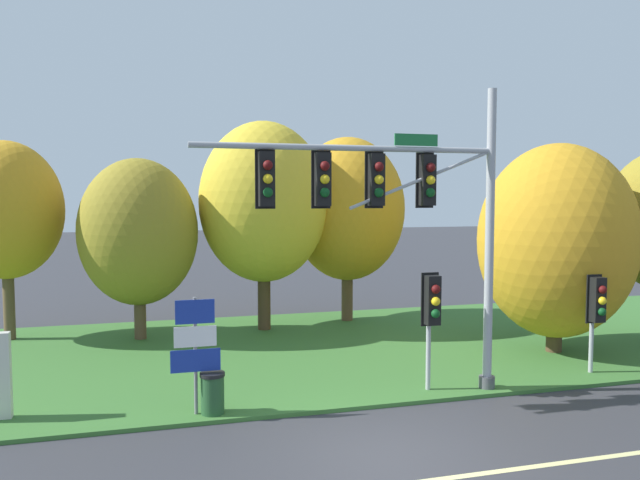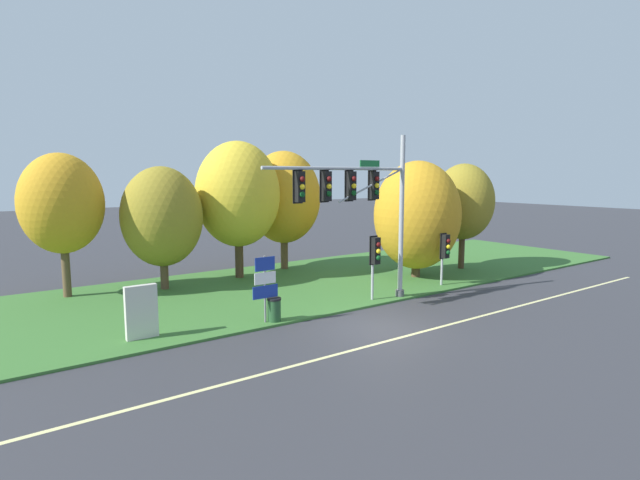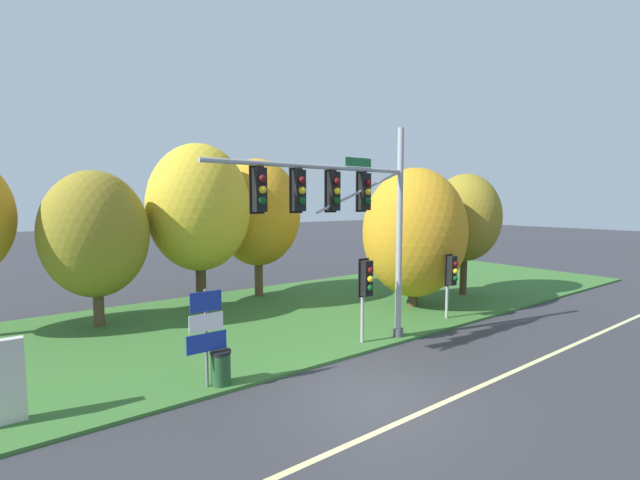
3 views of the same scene
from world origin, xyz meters
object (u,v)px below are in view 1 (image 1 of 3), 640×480
route_sign_post (195,343)px  tree_behind_signpost (264,202)px  pedestrian_signal_further_along (597,304)px  traffic_signal_mast (399,202)px  tree_tall_centre (557,241)px  tree_left_of_mast (138,232)px  tree_nearest_road (6,211)px  pedestrian_signal_near_kerb (432,307)px  trash_bin (213,393)px  tree_mid_verge (347,209)px

route_sign_post → tree_behind_signpost: (3.09, 8.38, 3.02)m
pedestrian_signal_further_along → traffic_signal_mast: bearing=-177.0°
traffic_signal_mast → tree_behind_signpost: bearing=101.6°
traffic_signal_mast → tree_tall_centre: traffic_signal_mast is taller
route_sign_post → tree_left_of_mast: 8.36m
tree_left_of_mast → tree_behind_signpost: size_ratio=0.81×
tree_nearest_road → pedestrian_signal_near_kerb: bearing=-38.6°
route_sign_post → traffic_signal_mast: bearing=-0.4°
tree_behind_signpost → route_sign_post: bearing=-110.2°
trash_bin → pedestrian_signal_near_kerb: bearing=1.4°
pedestrian_signal_near_kerb → trash_bin: pedestrian_signal_near_kerb is taller
tree_left_of_mast → tree_behind_signpost: bearing=4.8°
pedestrian_signal_near_kerb → tree_nearest_road: (-11.29, 9.02, 2.24)m
pedestrian_signal_near_kerb → tree_behind_signpost: size_ratio=0.39×
tree_behind_signpost → tree_nearest_road: bearing=175.2°
route_sign_post → tree_nearest_road: tree_nearest_road is taller
pedestrian_signal_near_kerb → pedestrian_signal_further_along: bearing=2.2°
tree_nearest_road → tree_tall_centre: tree_nearest_road is taller
tree_left_of_mast → tree_tall_centre: size_ratio=0.95×
pedestrian_signal_further_along → tree_left_of_mast: 14.40m
tree_nearest_road → tree_mid_verge: 12.06m
pedestrian_signal_further_along → tree_tall_centre: 2.94m
tree_left_of_mast → tree_tall_centre: (12.50, -5.29, -0.17)m
tree_tall_centre → tree_mid_verge: bearing=126.2°
tree_tall_centre → tree_behind_signpost: bearing=145.2°
traffic_signal_mast → tree_left_of_mast: size_ratio=1.23×
pedestrian_signal_near_kerb → tree_tall_centre: 6.23m
traffic_signal_mast → tree_mid_verge: 9.35m
tree_left_of_mast → traffic_signal_mast: bearing=-53.0°
tree_tall_centre → pedestrian_signal_near_kerb: bearing=-154.2°
trash_bin → tree_tall_centre: bearing=14.3°
tree_left_of_mast → tree_mid_verge: bearing=8.3°
tree_mid_verge → trash_bin: (-6.17, -9.21, -3.87)m
traffic_signal_mast → tree_nearest_road: size_ratio=1.13×
pedestrian_signal_further_along → tree_mid_verge: tree_mid_verge is taller
tree_nearest_road → tree_tall_centre: (16.77, -6.38, -0.91)m
pedestrian_signal_near_kerb → tree_left_of_mast: 10.70m
tree_behind_signpost → tree_tall_centre: bearing=-34.8°
route_sign_post → tree_behind_signpost: tree_behind_signpost is taller
tree_nearest_road → tree_mid_verge: (12.06, 0.06, -0.03)m
traffic_signal_mast → pedestrian_signal_near_kerb: 2.76m
tree_left_of_mast → tree_tall_centre: tree_tall_centre is taller
traffic_signal_mast → tree_tall_centre: (6.43, 2.75, -1.25)m
tree_mid_verge → tree_tall_centre: bearing=-53.8°
route_sign_post → tree_tall_centre: size_ratio=0.41×
tree_tall_centre → trash_bin: (-10.88, -2.77, -3.00)m
tree_behind_signpost → pedestrian_signal_near_kerb: bearing=-72.2°
pedestrian_signal_near_kerb → route_sign_post: (-5.76, -0.08, -0.52)m
tree_nearest_road → tree_behind_signpost: size_ratio=0.89×
pedestrian_signal_further_along → tree_left_of_mast: size_ratio=0.44×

